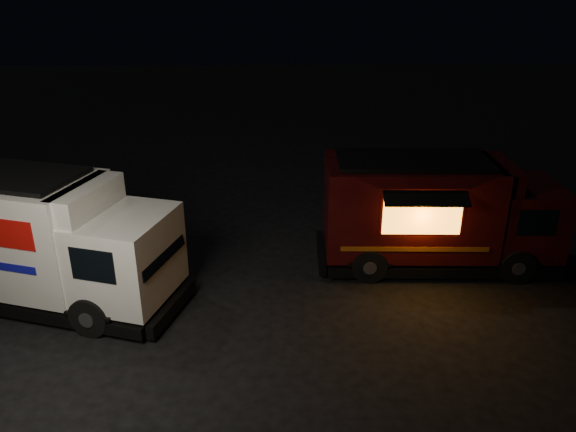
% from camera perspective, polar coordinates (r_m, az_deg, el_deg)
% --- Properties ---
extents(ground, '(80.00, 80.00, 0.00)m').
position_cam_1_polar(ground, '(13.58, -6.58, -9.57)').
color(ground, black).
rests_on(ground, ground).
extents(white_truck, '(7.44, 4.23, 3.20)m').
position_cam_1_polar(white_truck, '(14.55, -24.26, -2.13)').
color(white_truck, silver).
rests_on(white_truck, ground).
extents(red_truck, '(6.51, 2.50, 3.01)m').
position_cam_1_polar(red_truck, '(15.52, 15.17, 0.38)').
color(red_truck, '#380A0A').
rests_on(red_truck, ground).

